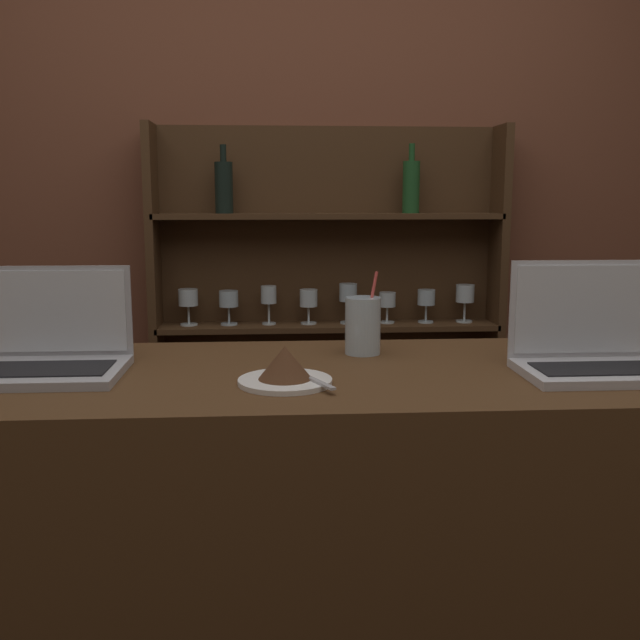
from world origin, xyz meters
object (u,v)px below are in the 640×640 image
Objects in this scene: laptop_far at (592,348)px; cake_plate at (285,369)px; laptop_near at (51,352)px; water_glass at (363,326)px.

cake_plate is at bearing -175.33° from laptop_far.
water_glass is at bearing 11.77° from laptop_near.
laptop_near is 0.49m from cake_plate.
laptop_near is 1.58× the size of water_glass.
laptop_near reaches higher than cake_plate.
laptop_far is at bearing -25.21° from water_glass.
cake_plate is (0.47, -0.12, -0.01)m from laptop_near.
water_glass is at bearing 154.79° from laptop_far.
laptop_near is 0.97× the size of laptop_far.
water_glass is (0.66, 0.14, 0.02)m from laptop_near.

